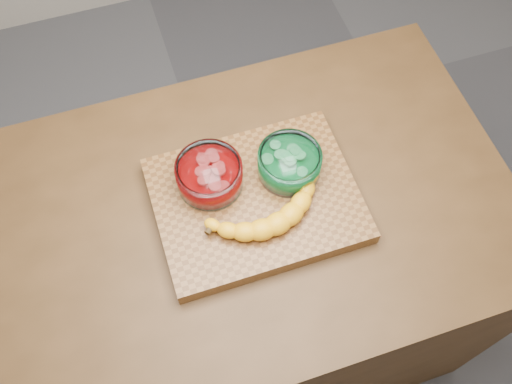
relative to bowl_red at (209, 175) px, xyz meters
name	(u,v)px	position (x,y,z in m)	size (l,w,h in m)	color
ground	(256,317)	(0.09, -0.06, -0.97)	(3.50, 3.50, 0.00)	#545458
counter	(256,274)	(0.09, -0.06, -0.52)	(1.20, 0.80, 0.90)	#482E15
cutting_board	(256,201)	(0.09, -0.06, -0.05)	(0.45, 0.35, 0.04)	brown
bowl_red	(209,175)	(0.00, 0.00, 0.00)	(0.15, 0.15, 0.07)	white
bowl_green	(289,163)	(0.18, -0.03, 0.00)	(0.14, 0.14, 0.07)	white
banana	(265,208)	(0.09, -0.11, -0.01)	(0.31, 0.16, 0.04)	#F5AA15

